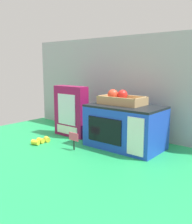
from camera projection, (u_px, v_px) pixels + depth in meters
name	position (u px, v px, depth m)	size (l,w,h in m)	color
ground_plane	(93.00, 142.00, 1.59)	(1.70, 1.70, 0.00)	#219E54
display_back_panel	(121.00, 86.00, 1.76)	(1.61, 0.03, 0.67)	#A0A3A8
toy_microwave	(125.00, 126.00, 1.48)	(0.43, 0.26, 0.25)	blue
food_groups_crate	(121.00, 100.00, 1.50)	(0.26, 0.16, 0.09)	tan
cookie_set_box	(71.00, 111.00, 1.72)	(0.25, 0.08, 0.34)	#99144C
price_sign	(74.00, 139.00, 1.44)	(0.07, 0.01, 0.10)	black
loose_toy_banana	(41.00, 141.00, 1.57)	(0.06, 0.13, 0.03)	yellow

